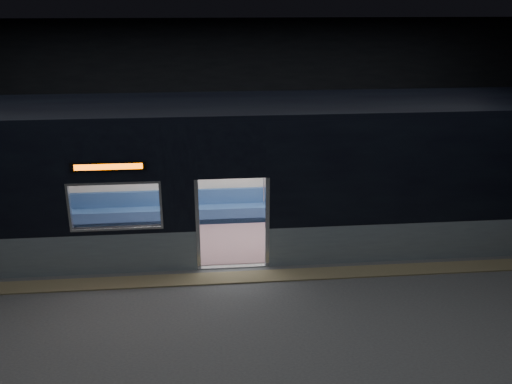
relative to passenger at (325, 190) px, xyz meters
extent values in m
cube|color=#47494C|center=(-2.54, -3.55, -0.82)|extent=(24.00, 14.00, 0.01)
cube|color=black|center=(-2.54, -3.55, 4.17)|extent=(24.00, 14.00, 0.04)
cube|color=black|center=(-2.54, 3.43, 1.69)|extent=(24.00, 0.04, 5.00)
cube|color=#8C7F59|center=(-2.54, -3.00, -0.80)|extent=(22.80, 0.50, 0.03)
cube|color=#84969D|center=(-7.39, -2.49, -0.36)|extent=(8.30, 0.12, 0.90)
cube|color=#84969D|center=(2.31, -2.49, -0.36)|extent=(8.30, 0.12, 0.90)
cube|color=black|center=(2.31, -2.49, 1.24)|extent=(8.30, 0.12, 2.30)
cube|color=black|center=(-2.54, -2.49, 1.81)|extent=(1.40, 0.12, 1.15)
cube|color=#B7BABC|center=(-3.28, -2.49, 0.21)|extent=(0.08, 0.14, 2.05)
cube|color=#B7BABC|center=(-1.80, -2.49, 0.21)|extent=(0.08, 0.14, 2.05)
cube|color=black|center=(-4.99, -2.57, 1.58)|extent=(1.50, 0.04, 0.18)
cube|color=#FF5A01|center=(-4.99, -2.57, 1.58)|extent=(1.34, 0.03, 0.12)
cube|color=#BAB7AB|center=(-2.54, 0.39, 0.79)|extent=(18.00, 0.12, 3.20)
cube|color=black|center=(-2.54, -1.05, 2.46)|extent=(18.00, 3.00, 0.15)
cube|color=#805D64|center=(-2.54, -1.05, -0.79)|extent=(17.76, 2.76, 0.04)
cube|color=#BAB7AB|center=(-2.54, -1.05, 1.54)|extent=(17.76, 2.76, 0.10)
cube|color=#2E4E85|center=(-2.54, 0.07, -0.57)|extent=(11.00, 0.48, 0.41)
cube|color=#2E4E85|center=(-2.54, 0.26, -0.16)|extent=(11.00, 0.10, 0.40)
cube|color=#78585E|center=(-5.84, -2.14, -0.57)|extent=(4.40, 0.48, 0.41)
cube|color=#78585E|center=(0.76, -2.14, -0.57)|extent=(4.40, 0.48, 0.41)
cylinder|color=silver|center=(-3.49, -2.18, 0.36)|extent=(0.04, 0.04, 2.26)
cylinder|color=silver|center=(-3.49, 0.08, 0.36)|extent=(0.04, 0.04, 2.26)
cylinder|color=silver|center=(-1.59, -2.18, 0.36)|extent=(0.04, 0.04, 2.26)
cylinder|color=silver|center=(-1.59, 0.08, 0.36)|extent=(0.04, 0.04, 2.26)
cylinder|color=silver|center=(-2.54, 0.03, 1.14)|extent=(11.00, 0.03, 0.03)
cube|color=black|center=(-0.11, -0.16, -0.28)|extent=(0.17, 0.48, 0.16)
cube|color=black|center=(0.11, -0.16, -0.28)|extent=(0.17, 0.48, 0.16)
cylinder|color=black|center=(-0.11, -0.38, -0.56)|extent=(0.11, 0.11, 0.43)
cylinder|color=black|center=(0.11, -0.38, -0.56)|extent=(0.11, 0.11, 0.43)
cube|color=#CC6999|center=(0.00, 0.04, -0.26)|extent=(0.41, 0.23, 0.21)
cylinder|color=#CC6999|center=(0.00, 0.07, 0.10)|extent=(0.46, 0.46, 0.53)
sphere|color=tan|center=(0.00, 0.05, 0.48)|extent=(0.22, 0.22, 0.22)
sphere|color=black|center=(0.00, 0.09, 0.52)|extent=(0.23, 0.23, 0.23)
cube|color=black|center=(-0.02, -0.23, -0.12)|extent=(0.36, 0.33, 0.15)
cube|color=white|center=(0.84, 0.31, 0.66)|extent=(0.98, 0.03, 0.64)
camera|label=1|loc=(-3.05, -13.07, 4.73)|focal=38.00mm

